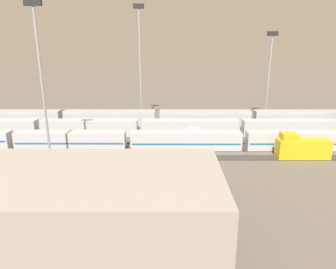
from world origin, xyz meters
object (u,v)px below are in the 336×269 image
at_px(light_mast_1, 40,65).
at_px(light_mast_0, 140,51).
at_px(train_on_track_4, 186,140).
at_px(light_mast_2, 270,65).
at_px(train_on_track_1, 157,120).
at_px(train_on_track_2, 184,127).
at_px(maintenance_shed, 29,213).
at_px(train_on_track_5, 302,148).

bearing_deg(light_mast_1, light_mast_0, -113.50).
relative_size(train_on_track_4, light_mast_2, 4.89).
bearing_deg(train_on_track_1, train_on_track_4, 113.53).
bearing_deg(train_on_track_1, train_on_track_2, 142.99).
height_order(light_mast_0, maintenance_shed, light_mast_0).
bearing_deg(train_on_track_1, light_mast_1, 51.38).
height_order(train_on_track_4, maintenance_shed, maintenance_shed).
height_order(train_on_track_2, light_mast_1, light_mast_1).
bearing_deg(train_on_track_2, maintenance_shed, 66.70).
distance_m(train_on_track_4, light_mast_2, 36.31).
bearing_deg(maintenance_shed, light_mast_0, -97.09).
xyz_separation_m(train_on_track_1, train_on_track_4, (-6.53, 15.00, -0.62)).
height_order(train_on_track_1, train_on_track_5, same).
relative_size(light_mast_0, maintenance_shed, 0.77).
bearing_deg(train_on_track_5, train_on_track_4, -12.69).
height_order(train_on_track_1, maintenance_shed, maintenance_shed).
height_order(train_on_track_2, train_on_track_4, train_on_track_2).
xyz_separation_m(train_on_track_2, train_on_track_5, (-22.11, 15.00, 0.08)).
distance_m(train_on_track_4, maintenance_shed, 37.91).
xyz_separation_m(train_on_track_4, light_mast_1, (25.39, 8.61, 16.10)).
bearing_deg(light_mast_2, light_mast_1, 33.38).
distance_m(train_on_track_5, light_mast_0, 47.40).
height_order(train_on_track_1, light_mast_1, light_mast_1).
bearing_deg(light_mast_0, train_on_track_4, 115.78).
distance_m(train_on_track_4, train_on_track_5, 22.77).
xyz_separation_m(train_on_track_5, maintenance_shed, (40.64, 28.03, 2.40)).
bearing_deg(train_on_track_5, light_mast_1, 4.34).
distance_m(light_mast_0, light_mast_1, 35.15).
bearing_deg(train_on_track_2, light_mast_1, 36.13).
height_order(train_on_track_4, light_mast_1, light_mast_1).
xyz_separation_m(train_on_track_4, light_mast_0, (11.39, -23.59, 17.50)).
distance_m(train_on_track_2, light_mast_2, 30.61).
relative_size(train_on_track_2, train_on_track_4, 0.96).
height_order(train_on_track_5, maintenance_shed, maintenance_shed).
xyz_separation_m(train_on_track_2, maintenance_shed, (18.53, 43.03, 2.48)).
bearing_deg(train_on_track_5, light_mast_2, -93.01).
bearing_deg(train_on_track_5, maintenance_shed, 34.60).
distance_m(train_on_track_5, light_mast_2, 31.88).
distance_m(light_mast_0, maintenance_shed, 58.98).
bearing_deg(light_mast_2, train_on_track_4, 45.04).
bearing_deg(light_mast_1, train_on_track_4, -161.26).
relative_size(train_on_track_5, light_mast_0, 0.32).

